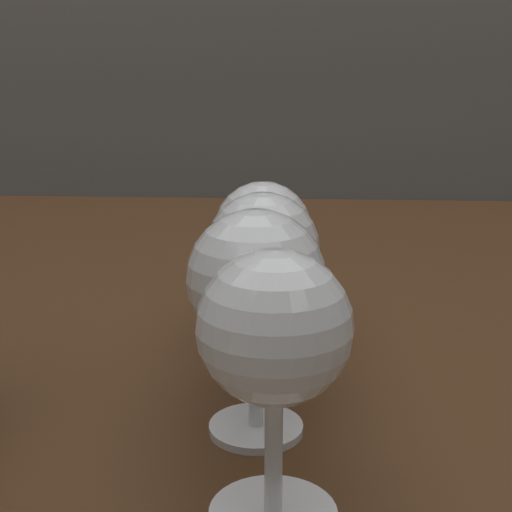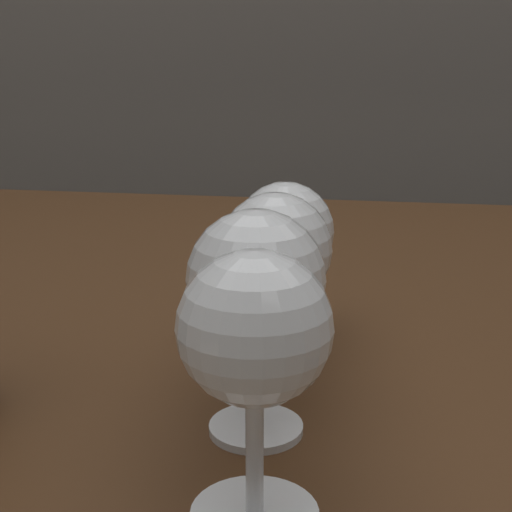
# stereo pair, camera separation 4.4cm
# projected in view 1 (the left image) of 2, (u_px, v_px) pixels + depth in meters

# --- Properties ---
(dining_table) EXTENTS (1.39, 0.94, 0.77)m
(dining_table) POSITION_uv_depth(u_px,v_px,m) (252.00, 381.00, 0.74)
(dining_table) COLOR #472B16
(dining_table) RESTS_ON ground_plane
(wine_glass_chardonnay) EXTENTS (0.07, 0.07, 0.14)m
(wine_glass_chardonnay) POSITION_uv_depth(u_px,v_px,m) (274.00, 334.00, 0.35)
(wine_glass_chardonnay) COLOR white
(wine_glass_chardonnay) RESTS_ON dining_table
(wine_glass_amber) EXTENTS (0.08, 0.08, 0.14)m
(wine_glass_amber) POSITION_uv_depth(u_px,v_px,m) (256.00, 282.00, 0.44)
(wine_glass_amber) COLOR white
(wine_glass_amber) RESTS_ON dining_table
(wine_glass_white) EXTENTS (0.08, 0.08, 0.13)m
(wine_glass_white) POSITION_uv_depth(u_px,v_px,m) (263.00, 253.00, 0.52)
(wine_glass_white) COLOR white
(wine_glass_white) RESTS_ON dining_table
(wine_glass_cabernet) EXTENTS (0.08, 0.08, 0.13)m
(wine_glass_cabernet) POSITION_uv_depth(u_px,v_px,m) (263.00, 234.00, 0.61)
(wine_glass_cabernet) COLOR white
(wine_glass_cabernet) RESTS_ON dining_table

